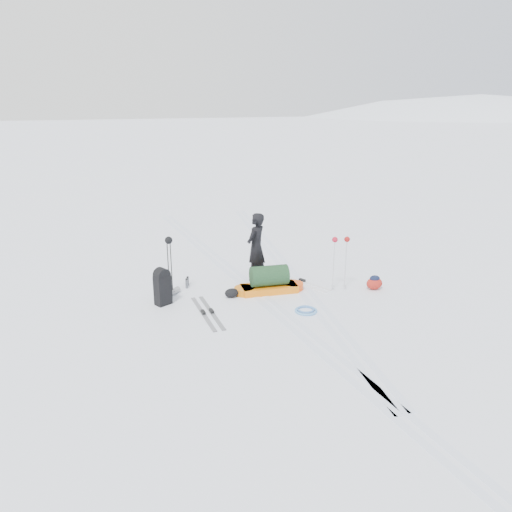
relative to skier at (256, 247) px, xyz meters
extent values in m
plane|color=white|center=(-0.28, -1.18, -0.87)|extent=(200.00, 200.00, 0.00)
ellipsoid|color=white|center=(89.72, 88.82, -75.87)|extent=(256.00, 192.00, 160.00)
cube|color=silver|center=(-0.40, -1.18, -0.87)|extent=(1.40, 17.97, 0.01)
cube|color=silver|center=(-0.16, -1.18, -0.87)|extent=(1.40, 17.97, 0.01)
cube|color=silver|center=(1.00, 0.82, -0.87)|extent=(2.09, 13.88, 0.01)
cube|color=silver|center=(1.24, 0.82, -0.87)|extent=(2.09, 13.88, 0.01)
imported|color=black|center=(0.00, 0.00, 0.00)|extent=(0.76, 0.73, 1.75)
cube|color=orange|center=(0.02, -0.88, -0.79)|extent=(1.38, 0.68, 0.17)
cylinder|color=#F14B0E|center=(0.62, -0.94, -0.79)|extent=(0.53, 0.53, 0.17)
cylinder|color=#D0690C|center=(-0.59, -0.82, -0.79)|extent=(0.53, 0.53, 0.17)
cylinder|color=#16321B|center=(0.02, -0.88, -0.46)|extent=(0.93, 0.57, 0.49)
cube|color=black|center=(-2.50, -0.78, -0.53)|extent=(0.41, 0.37, 0.68)
cylinder|color=black|center=(-2.50, -0.78, -0.18)|extent=(0.40, 0.35, 0.33)
cube|color=black|center=(-2.36, -0.69, -0.63)|extent=(0.15, 0.19, 0.29)
cylinder|color=gray|center=(-2.24, -0.33, -0.80)|extent=(0.50, 0.46, 0.15)
cylinder|color=black|center=(-2.26, -0.26, -0.21)|extent=(0.03, 0.03, 1.33)
cylinder|color=black|center=(-2.20, -0.32, -0.21)|extent=(0.03, 0.03, 1.33)
torus|color=black|center=(-2.26, -0.26, -0.77)|extent=(0.11, 0.11, 0.01)
torus|color=black|center=(-2.20, -0.32, -0.77)|extent=(0.11, 0.11, 0.01)
sphere|color=black|center=(-2.23, -0.30, 0.47)|extent=(0.18, 0.18, 0.18)
cylinder|color=silver|center=(1.51, -1.29, -0.25)|extent=(0.02, 0.02, 1.25)
cylinder|color=silver|center=(1.79, -1.37, -0.25)|extent=(0.02, 0.02, 1.25)
torus|color=#ABADB2|center=(1.51, -1.29, -0.78)|extent=(0.10, 0.10, 0.01)
torus|color=#A7AAAE|center=(1.79, -1.37, -0.78)|extent=(0.10, 0.10, 0.01)
sphere|color=maroon|center=(1.51, -1.29, 0.40)|extent=(0.13, 0.13, 0.13)
sphere|color=maroon|center=(1.79, -1.37, 0.40)|extent=(0.13, 0.13, 0.13)
cube|color=gray|center=(-1.60, -1.60, -0.87)|extent=(0.11, 1.87, 0.02)
cube|color=gray|center=(-1.79, -1.60, -0.87)|extent=(0.11, 1.87, 0.02)
cube|color=black|center=(-1.60, -1.60, -0.83)|extent=(0.07, 0.19, 0.05)
cube|color=black|center=(-1.79, -1.60, -0.83)|extent=(0.07, 0.19, 0.05)
cube|color=silver|center=(0.89, -0.60, -0.87)|extent=(0.86, 1.69, 0.02)
cube|color=silver|center=(1.06, -0.52, -0.87)|extent=(0.86, 1.69, 0.02)
cube|color=black|center=(0.89, -0.60, -0.83)|extent=(0.14, 0.20, 0.05)
cube|color=black|center=(1.06, -0.52, -0.83)|extent=(0.14, 0.20, 0.05)
torus|color=#5A9FDB|center=(0.35, -2.24, -0.85)|extent=(0.60, 0.60, 0.05)
torus|color=#5186C6|center=(0.36, -2.20, -0.84)|extent=(0.47, 0.47, 0.04)
ellipsoid|color=maroon|center=(2.49, -1.59, -0.73)|extent=(0.51, 0.48, 0.29)
ellipsoid|color=black|center=(2.49, -1.59, -0.60)|extent=(0.33, 0.32, 0.14)
cylinder|color=#54575C|center=(-1.79, 0.02, -0.76)|extent=(0.08, 0.08, 0.22)
cylinder|color=#515358|center=(-1.73, 0.20, -0.77)|extent=(0.08, 0.08, 0.21)
cylinder|color=black|center=(-1.79, 0.02, -0.64)|extent=(0.07, 0.07, 0.03)
cylinder|color=black|center=(-1.73, 0.20, -0.65)|extent=(0.07, 0.07, 0.03)
ellipsoid|color=black|center=(-0.93, -0.90, -0.77)|extent=(0.40, 0.34, 0.21)
camera|label=1|loc=(-4.06, -11.26, 3.60)|focal=35.00mm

